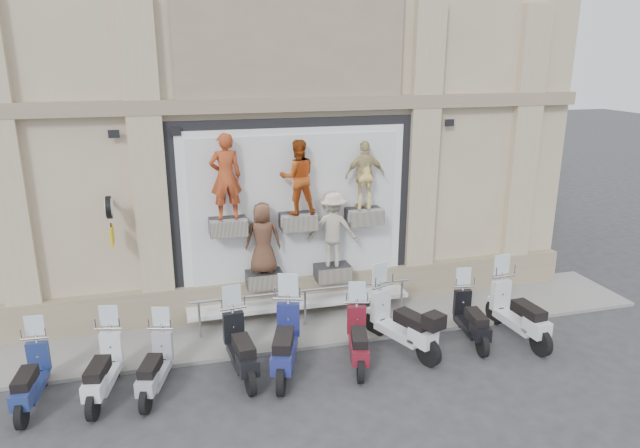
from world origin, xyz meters
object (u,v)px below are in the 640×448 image
Objects in this scene: scooter_e at (285,330)px; scooter_f at (358,329)px; clock_sign_bracket at (110,214)px; scooter_i at (519,302)px; scooter_d at (240,337)px; guard_rail at (305,309)px; scooter_h at (472,310)px; scooter_c at (154,357)px; scooter_g at (402,312)px; scooter_a at (29,368)px; scooter_b at (102,359)px.

scooter_e is 1.45m from scooter_f.
clock_sign_bracket reaches higher than scooter_f.
scooter_f is at bearing 177.00° from scooter_i.
scooter_d is (2.26, -2.02, -2.01)m from clock_sign_bracket.
scooter_e reaches higher than guard_rail.
scooter_i reaches higher than scooter_h.
guard_rail is 2.43× the size of scooter_i.
guard_rail is at bearing 154.32° from scooter_i.
scooter_c is 7.46m from scooter_i.
scooter_h is (1.58, -0.03, -0.13)m from scooter_g.
clock_sign_bracket is 6.21m from scooter_g.
scooter_a is at bearing 159.41° from scooter_g.
scooter_f is at bearing -69.88° from guard_rail.
scooter_g is 1.18× the size of scooter_h.
scooter_b is (-0.18, -2.12, -2.05)m from clock_sign_bracket.
scooter_a reaches higher than scooter_c.
scooter_i is at bearing 4.27° from scooter_a.
scooter_c is 1.57m from scooter_d.
scooter_h is (3.25, -1.51, 0.26)m from guard_rail.
guard_rail is 2.40× the size of scooter_g.
scooter_h is at bearing 166.54° from scooter_i.
guard_rail is 3.59m from scooter_h.
clock_sign_bracket is 0.55× the size of scooter_b.
scooter_g reaches higher than scooter_d.
scooter_h is (4.88, 0.05, -0.07)m from scooter_d.
scooter_a is 9.53m from scooter_i.
scooter_h is at bearing -15.45° from clock_sign_bracket.
scooter_g reaches higher than guard_rail.
guard_rail is 2.76× the size of scooter_f.
clock_sign_bracket reaches higher than scooter_i.
clock_sign_bracket is 3.64m from scooter_d.
scooter_g is (2.47, 0.19, -0.01)m from scooter_e.
scooter_i is (5.90, -0.12, 0.05)m from scooter_d.
scooter_b is at bearing 160.10° from scooter_g.
scooter_b is 7.33m from scooter_h.
scooter_i reaches higher than scooter_f.
scooter_i is (8.16, -2.14, -1.96)m from clock_sign_bracket.
scooter_a is 0.82× the size of scooter_e.
scooter_g is at bearing -173.32° from scooter_h.
scooter_f is (1.44, -0.08, -0.12)m from scooter_e.
guard_rail is 2.75× the size of scooter_b.
scooter_d reaches higher than scooter_c.
scooter_f is at bearing 15.86° from scooter_c.
scooter_d is at bearing 159.76° from scooter_g.
guard_rail is 2.91× the size of scooter_c.
scooter_a is 0.85× the size of scooter_i.
scooter_f is at bearing 14.39° from scooter_e.
clock_sign_bracket is 3.24m from scooter_a.
scooter_g is 1.01× the size of scooter_i.
scooter_d is 4.88m from scooter_h.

